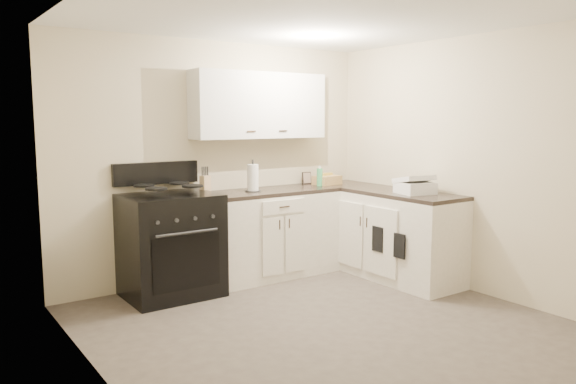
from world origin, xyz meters
TOP-DOWN VIEW (x-y plane):
  - floor at (0.00, 0.00)m, footprint 3.60×3.60m
  - ceiling at (0.00, 0.00)m, footprint 3.60×3.60m
  - wall_back at (0.00, 1.80)m, footprint 3.60×0.00m
  - wall_right at (1.80, 0.00)m, footprint 0.00×3.60m
  - wall_left at (-1.80, 0.00)m, footprint 0.00×3.60m
  - wall_front at (0.00, -1.80)m, footprint 3.60×0.00m
  - base_cabinets_back at (0.43, 1.50)m, footprint 1.55×0.60m
  - base_cabinets_right at (1.50, 0.85)m, footprint 0.60×1.90m
  - countertop_back at (0.43, 1.50)m, footprint 1.55×0.60m
  - countertop_right at (1.50, 0.85)m, footprint 0.60×1.90m
  - upper_cabinets at (0.43, 1.65)m, footprint 1.55×0.30m
  - stove at (-0.71, 1.48)m, footprint 0.87×0.74m
  - knife_block at (-0.27, 1.58)m, footprint 0.10×0.10m
  - paper_towel at (0.24, 1.50)m, footprint 0.13×0.13m
  - soap_bottle at (1.12, 1.48)m, footprint 0.09×0.09m
  - picture_frame at (1.12, 1.73)m, footprint 0.12×0.05m
  - wicker_basket at (1.27, 1.54)m, footprint 0.33×0.25m
  - countertop_grill at (1.50, 0.39)m, footprint 0.39×0.37m
  - glass_jar at (1.51, 0.55)m, footprint 0.11×0.11m
  - oven_mitt_near at (1.18, 0.28)m, footprint 0.02×0.14m
  - oven_mitt_far at (1.18, 0.58)m, footprint 0.02×0.15m

SIDE VIEW (x-z plane):
  - floor at x=0.00m, z-range 0.00..0.00m
  - base_cabinets_back at x=0.43m, z-range 0.00..0.90m
  - base_cabinets_right at x=1.50m, z-range 0.00..0.90m
  - oven_mitt_near at x=1.18m, z-range 0.34..0.58m
  - stove at x=-0.71m, z-range -0.07..0.99m
  - oven_mitt_far at x=1.18m, z-range 0.34..0.60m
  - countertop_back at x=0.43m, z-range 0.90..0.94m
  - countertop_right at x=1.50m, z-range 0.90..0.94m
  - wicker_basket at x=1.27m, z-range 0.94..1.04m
  - countertop_grill at x=1.50m, z-range 0.94..1.06m
  - picture_frame at x=1.12m, z-range 0.94..1.08m
  - glass_jar at x=1.51m, z-range 0.94..1.09m
  - knife_block at x=-0.27m, z-range 0.94..1.13m
  - soap_bottle at x=1.12m, z-range 0.94..1.14m
  - paper_towel at x=0.24m, z-range 0.94..1.22m
  - wall_back at x=0.00m, z-range -0.55..3.05m
  - wall_right at x=1.80m, z-range -0.55..3.05m
  - wall_left at x=-1.80m, z-range -0.55..3.05m
  - wall_front at x=0.00m, z-range -0.55..3.05m
  - upper_cabinets at x=0.43m, z-range 1.49..2.19m
  - ceiling at x=0.00m, z-range 2.50..2.50m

